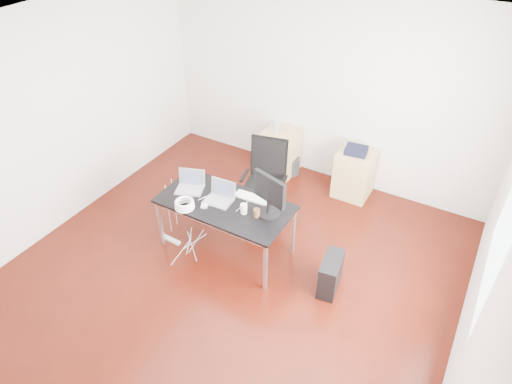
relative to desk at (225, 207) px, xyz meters
The scene contains 18 objects.
room_shell 0.86m from the desk, 43.60° to the right, with size 5.00×5.00×5.00m.
desk is the anchor object (origin of this frame).
office_chair 0.90m from the desk, 86.29° to the left, with size 0.57×0.59×1.08m.
filing_cabinet_left 1.96m from the desk, 97.21° to the left, with size 0.50×0.50×0.70m, color tan.
filing_cabinet_right 2.17m from the desk, 63.32° to the left, with size 0.50×0.50×0.70m, color tan.
pc_tower 1.46m from the desk, ahead, with size 0.20×0.45×0.44m, color black.
wastebasket 2.01m from the desk, 91.31° to the left, with size 0.24×0.24×0.28m, color black.
power_strip 1.01m from the desk, 160.49° to the right, with size 0.30×0.06×0.04m, color white.
laptop_left 0.54m from the desk, behind, with size 0.40×0.35×0.23m.
laptop_right 0.14m from the desk, 164.26° to the left, with size 0.35×0.27×0.23m.
monitor 0.65m from the desk, ahead, with size 0.45×0.26×0.51m.
keyboard 0.34m from the desk, 45.39° to the left, with size 0.44×0.14×0.02m, color white.
cup_white 0.32m from the desk, ahead, with size 0.08×0.08×0.12m, color white.
cup_brown 0.46m from the desk, ahead, with size 0.08×0.08×0.10m, color brown.
cable_coil 0.48m from the desk, 138.16° to the right, with size 0.24×0.24×0.11m.
power_adapter 0.26m from the desk, 133.19° to the right, with size 0.07×0.07×0.03m, color white.
speaker 1.89m from the desk, 99.80° to the left, with size 0.09×0.08×0.18m, color #9E9E9E.
navy_garment 2.12m from the desk, 63.51° to the left, with size 0.30×0.24×0.09m, color black.
Camera 1 is at (2.16, -3.18, 4.06)m, focal length 32.00 mm.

